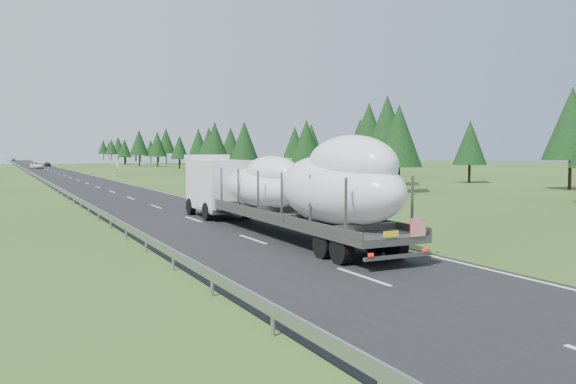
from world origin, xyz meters
name	(u,v)px	position (x,y,z in m)	size (l,w,h in m)	color
ground	(363,277)	(0.00, 0.00, 0.00)	(400.00, 400.00, 0.00)	#31501A
road_surface	(59,174)	(0.00, 100.00, 0.01)	(10.00, 400.00, 0.02)	black
guardrail	(28,171)	(-5.30, 99.94, 0.60)	(0.10, 400.00, 0.76)	slate
marker_posts	(64,165)	(6.50, 155.00, 0.54)	(0.13, 350.08, 1.00)	silver
highway_sign	(117,166)	(7.20, 80.00, 1.81)	(0.08, 0.90, 2.60)	slate
tree_line_right	(219,142)	(39.61, 118.98, 6.68)	(27.39, 341.58, 12.57)	black
boat_truck	(283,186)	(1.90, 9.57, 2.49)	(3.51, 21.49, 4.85)	silver
distant_van	(37,165)	(-1.45, 138.87, 0.81)	(2.69, 5.83, 1.62)	white
distant_car_dark	(48,164)	(2.71, 160.26, 0.66)	(1.55, 3.86, 1.32)	black
distant_car_blue	(13,160)	(-3.14, 270.28, 0.66)	(1.39, 3.98, 1.31)	#16263F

